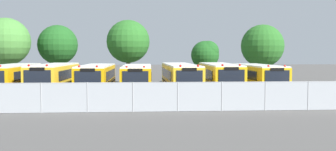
{
  "coord_description": "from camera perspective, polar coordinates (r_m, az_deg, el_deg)",
  "views": [
    {
      "loc": [
        0.44,
        -33.14,
        3.61
      ],
      "look_at": [
        2.64,
        0.0,
        1.6
      ],
      "focal_mm": 40.61,
      "sensor_mm": 36.0,
      "label": 1
    }
  ],
  "objects": [
    {
      "name": "school_bus_2",
      "position": [
        33.4,
        -10.67,
        -0.38
      ],
      "size": [
        2.59,
        9.65,
        2.67
      ],
      "rotation": [
        0.0,
        0.0,
        3.13
      ],
      "color": "#EAA80C",
      "rests_on": "ground_plane"
    },
    {
      "name": "tree_2",
      "position": [
        43.37,
        -5.8,
        5.04
      ],
      "size": [
        4.87,
        4.87,
        7.31
      ],
      "color": "#4C3823",
      "rests_on": "ground_plane"
    },
    {
      "name": "chainlink_fence",
      "position": [
        23.1,
        -5.28,
        -3.17
      ],
      "size": [
        27.32,
        0.07,
        1.83
      ],
      "color": "#9EA0A3",
      "rests_on": "ground_plane"
    },
    {
      "name": "school_bus_4",
      "position": [
        33.39,
        1.83,
        -0.27
      ],
      "size": [
        2.67,
        11.59,
        2.73
      ],
      "rotation": [
        0.0,
        0.0,
        3.16
      ],
      "color": "yellow",
      "rests_on": "ground_plane"
    },
    {
      "name": "traffic_cone",
      "position": [
        25.84,
        12.85,
        -3.96
      ],
      "size": [
        0.47,
        0.47,
        0.62
      ],
      "primitive_type": "cone",
      "color": "#EA5914",
      "rests_on": "ground_plane"
    },
    {
      "name": "school_bus_6",
      "position": [
        34.99,
        13.37,
        -0.26
      ],
      "size": [
        2.64,
        9.39,
        2.65
      ],
      "rotation": [
        0.0,
        0.0,
        3.16
      ],
      "color": "yellow",
      "rests_on": "ground_plane"
    },
    {
      "name": "school_bus_5",
      "position": [
        33.79,
        7.75,
        -0.23
      ],
      "size": [
        2.69,
        10.28,
        2.76
      ],
      "rotation": [
        0.0,
        0.0,
        3.12
      ],
      "color": "yellow",
      "rests_on": "ground_plane"
    },
    {
      "name": "school_bus_1",
      "position": [
        34.09,
        -16.69,
        -0.32
      ],
      "size": [
        2.65,
        10.02,
        2.76
      ],
      "rotation": [
        0.0,
        0.0,
        3.12
      ],
      "color": "yellow",
      "rests_on": "ground_plane"
    },
    {
      "name": "tree_1",
      "position": [
        45.58,
        -16.35,
        4.35
      ],
      "size": [
        4.56,
        4.56,
        6.79
      ],
      "color": "#4C3823",
      "rests_on": "ground_plane"
    },
    {
      "name": "tree_3",
      "position": [
        44.04,
        5.72,
        3.22
      ],
      "size": [
        3.25,
        3.25,
        4.97
      ],
      "color": "#4C3823",
      "rests_on": "ground_plane"
    },
    {
      "name": "school_bus_3",
      "position": [
        33.43,
        -4.64,
        -0.37
      ],
      "size": [
        2.6,
        9.44,
        2.62
      ],
      "rotation": [
        0.0,
        0.0,
        3.13
      ],
      "color": "#EAA80C",
      "rests_on": "ground_plane"
    },
    {
      "name": "ground_plane",
      "position": [
        33.33,
        -4.55,
        -2.76
      ],
      "size": [
        160.0,
        160.0,
        0.0
      ],
      "primitive_type": "plane",
      "color": "#514F4C"
    },
    {
      "name": "tree_0",
      "position": [
        44.48,
        -23.05,
        4.77
      ],
      "size": [
        5.12,
        5.12,
        7.34
      ],
      "color": "#4C3823",
      "rests_on": "ground_plane"
    },
    {
      "name": "school_bus_0",
      "position": [
        35.02,
        -22.38,
        -0.38
      ],
      "size": [
        2.65,
        9.83,
        2.71
      ],
      "rotation": [
        0.0,
        0.0,
        3.15
      ],
      "color": "#EAA80C",
      "rests_on": "ground_plane"
    },
    {
      "name": "tree_4",
      "position": [
        47.1,
        14.11,
        4.34
      ],
      "size": [
        5.13,
        5.13,
        6.98
      ],
      "color": "#4C3823",
      "rests_on": "ground_plane"
    }
  ]
}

